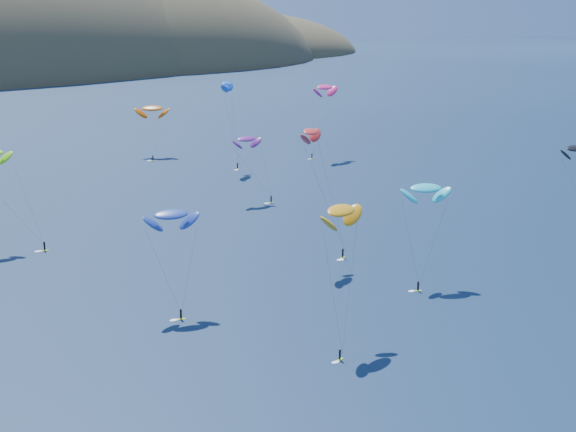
# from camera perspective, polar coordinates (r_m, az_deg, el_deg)

# --- Properties ---
(kitesurfer_2) EXTENTS (12.23, 12.17, 22.83)m
(kitesurfer_2) POSITION_cam_1_polar(r_m,az_deg,el_deg) (124.04, 3.79, 0.38)
(kitesurfer_2) COLOR #C5F51B
(kitesurfer_2) RESTS_ON ground
(kitesurfer_4) EXTENTS (8.87, 9.78, 28.39)m
(kitesurfer_4) POSITION_cam_1_polar(r_m,az_deg,el_deg) (248.29, -4.37, 9.37)
(kitesurfer_4) COLOR #C5F51B
(kitesurfer_4) RESTS_ON ground
(kitesurfer_5) EXTENTS (11.93, 9.68, 20.07)m
(kitesurfer_5) POSITION_cam_1_polar(r_m,az_deg,el_deg) (151.80, 9.78, 1.96)
(kitesurfer_5) COLOR #C5F51B
(kitesurfer_5) RESTS_ON ground
(kitesurfer_6) EXTENTS (8.25, 9.49, 18.33)m
(kitesurfer_6) POSITION_cam_1_polar(r_m,az_deg,el_deg) (209.15, -2.96, 5.49)
(kitesurfer_6) COLOR #C5F51B
(kitesurfer_6) RESTS_ON ground
(kitesurfer_7) EXTENTS (8.40, 11.57, 21.82)m
(kitesurfer_7) POSITION_cam_1_polar(r_m,az_deg,el_deg) (187.99, 19.78, 4.54)
(kitesurfer_7) COLOR #C5F51B
(kitesurfer_7) RESTS_ON ground
(kitesurfer_8) EXTENTS (13.04, 6.89, 25.75)m
(kitesurfer_8) POSITION_cam_1_polar(r_m,az_deg,el_deg) (266.47, 2.65, 9.14)
(kitesurfer_8) COLOR #C5F51B
(kitesurfer_8) RESTS_ON ground
(kitesurfer_9) EXTENTS (9.56, 9.54, 28.14)m
(kitesurfer_9) POSITION_cam_1_polar(r_m,az_deg,el_deg) (160.57, 1.62, 5.99)
(kitesurfer_9) COLOR #C5F51B
(kitesurfer_9) RESTS_ON ground
(kitesurfer_10) EXTENTS (9.79, 9.84, 19.01)m
(kitesurfer_10) POSITION_cam_1_polar(r_m,az_deg,el_deg) (136.94, -8.32, 0.10)
(kitesurfer_10) COLOR #C5F51B
(kitesurfer_10) RESTS_ON ground
(kitesurfer_11) EXTENTS (12.23, 16.53, 18.56)m
(kitesurfer_11) POSITION_cam_1_polar(r_m,az_deg,el_deg) (273.53, -9.64, 7.56)
(kitesurfer_11) COLOR #C5F51B
(kitesurfer_11) RESTS_ON ground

